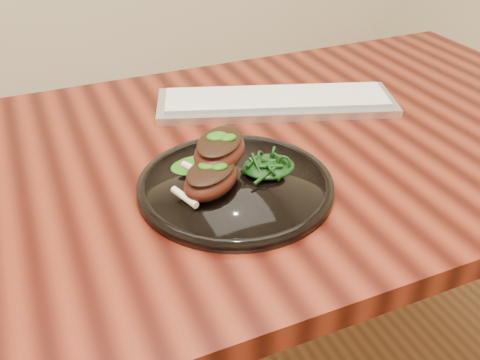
# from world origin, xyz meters

# --- Properties ---
(desk) EXTENTS (1.60, 0.80, 0.75)m
(desk) POSITION_xyz_m (0.00, 0.00, 0.67)
(desk) COLOR black
(desk) RESTS_ON ground
(plate) EXTENTS (0.31, 0.31, 0.02)m
(plate) POSITION_xyz_m (-0.03, -0.12, 0.76)
(plate) COLOR black
(plate) RESTS_ON desk
(lamb_chop_front) EXTENTS (0.13, 0.12, 0.05)m
(lamb_chop_front) POSITION_xyz_m (-0.07, -0.13, 0.79)
(lamb_chop_front) COLOR #40150C
(lamb_chop_front) RESTS_ON plate
(lamb_chop_back) EXTENTS (0.13, 0.14, 0.05)m
(lamb_chop_back) POSITION_xyz_m (-0.04, -0.09, 0.81)
(lamb_chop_back) COLOR #40150C
(lamb_chop_back) RESTS_ON plate
(herb_smear) EXTENTS (0.09, 0.06, 0.01)m
(herb_smear) POSITION_xyz_m (-0.07, -0.06, 0.77)
(herb_smear) COLOR #114E08
(herb_smear) RESTS_ON plate
(greens_heap) EXTENTS (0.08, 0.08, 0.03)m
(greens_heap) POSITION_xyz_m (0.03, -0.12, 0.78)
(greens_heap) COLOR black
(greens_heap) RESTS_ON plate
(keyboard) EXTENTS (0.50, 0.30, 0.02)m
(keyboard) POSITION_xyz_m (0.17, 0.13, 0.76)
(keyboard) COLOR silver
(keyboard) RESTS_ON desk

